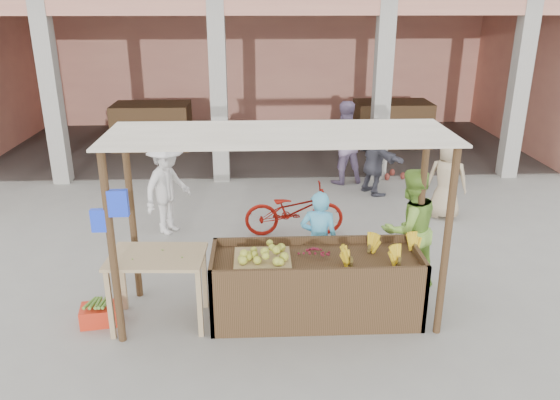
{
  "coord_description": "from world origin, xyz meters",
  "views": [
    {
      "loc": [
        -0.22,
        -6.05,
        3.84
      ],
      "look_at": [
        0.11,
        1.2,
        1.14
      ],
      "focal_mm": 35.0,
      "sensor_mm": 36.0,
      "label": 1
    }
  ],
  "objects_px": {
    "side_table": "(157,266)",
    "vendor_blue": "(319,237)",
    "vendor_green": "(409,226)",
    "motorcycle": "(294,209)",
    "red_crate": "(100,315)",
    "fruit_stall": "(315,287)"
  },
  "relations": [
    {
      "from": "red_crate",
      "to": "side_table",
      "type": "bearing_deg",
      "value": -9.32
    },
    {
      "from": "fruit_stall",
      "to": "vendor_green",
      "type": "xyz_separation_m",
      "value": [
        1.36,
        0.74,
        0.51
      ]
    },
    {
      "from": "fruit_stall",
      "to": "side_table",
      "type": "xyz_separation_m",
      "value": [
        -1.94,
        -0.07,
        0.38
      ]
    },
    {
      "from": "vendor_green",
      "to": "vendor_blue",
      "type": "bearing_deg",
      "value": -18.52
    },
    {
      "from": "side_table",
      "to": "vendor_green",
      "type": "distance_m",
      "value": 3.4
    },
    {
      "from": "side_table",
      "to": "vendor_blue",
      "type": "bearing_deg",
      "value": 24.2
    },
    {
      "from": "vendor_blue",
      "to": "vendor_green",
      "type": "relative_size",
      "value": 0.84
    },
    {
      "from": "fruit_stall",
      "to": "side_table",
      "type": "height_order",
      "value": "side_table"
    },
    {
      "from": "fruit_stall",
      "to": "motorcycle",
      "type": "distance_m",
      "value": 2.57
    },
    {
      "from": "motorcycle",
      "to": "red_crate",
      "type": "bearing_deg",
      "value": 133.87
    },
    {
      "from": "side_table",
      "to": "motorcycle",
      "type": "bearing_deg",
      "value": 57.85
    },
    {
      "from": "vendor_green",
      "to": "red_crate",
      "type": "bearing_deg",
      "value": -7.58
    },
    {
      "from": "side_table",
      "to": "red_crate",
      "type": "distance_m",
      "value": 1.02
    },
    {
      "from": "vendor_green",
      "to": "motorcycle",
      "type": "bearing_deg",
      "value": -70.16
    },
    {
      "from": "red_crate",
      "to": "vendor_green",
      "type": "bearing_deg",
      "value": 2.26
    },
    {
      "from": "vendor_blue",
      "to": "vendor_green",
      "type": "height_order",
      "value": "vendor_green"
    },
    {
      "from": "side_table",
      "to": "motorcycle",
      "type": "relative_size",
      "value": 0.67
    },
    {
      "from": "side_table",
      "to": "vendor_blue",
      "type": "xyz_separation_m",
      "value": [
        2.06,
        0.8,
        -0.02
      ]
    },
    {
      "from": "side_table",
      "to": "motorcycle",
      "type": "xyz_separation_m",
      "value": [
        1.85,
        2.63,
        -0.32
      ]
    },
    {
      "from": "red_crate",
      "to": "vendor_blue",
      "type": "relative_size",
      "value": 0.3
    },
    {
      "from": "vendor_blue",
      "to": "motorcycle",
      "type": "xyz_separation_m",
      "value": [
        -0.21,
        1.83,
        -0.3
      ]
    },
    {
      "from": "side_table",
      "to": "vendor_blue",
      "type": "distance_m",
      "value": 2.21
    }
  ]
}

